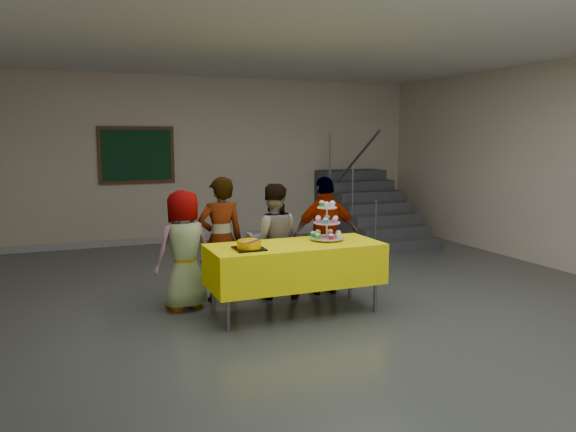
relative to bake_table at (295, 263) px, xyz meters
The scene contains 10 objects.
room_shell 1.64m from the bake_table, 40.81° to the right, with size 10.00×10.04×3.02m.
bake_table is the anchor object (origin of this frame).
cupcake_stand 0.57m from the bake_table, ahead, with size 0.38×0.38×0.44m.
bear_cake 0.62m from the bake_table, behind, with size 0.32×0.36×0.12m.
schoolchild_a 1.25m from the bake_table, 150.18° to the left, with size 0.66×0.43×1.34m, color slate.
schoolchild_b 1.01m from the bake_table, 128.14° to the left, with size 0.53×0.35×1.46m, color slate.
schoolchild_c 0.69m from the bake_table, 90.10° to the left, with size 0.67×0.52×1.37m, color slate.
schoolchild_d 0.91m from the bake_table, 42.17° to the left, with size 0.85×0.35×1.44m, color slate.
staircase 4.88m from the bake_table, 51.52° to the left, with size 1.30×2.40×2.04m.
noticeboard 4.89m from the bake_table, 102.76° to the left, with size 1.30×0.05×1.00m.
Camera 1 is at (-2.64, -5.18, 1.92)m, focal length 35.00 mm.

